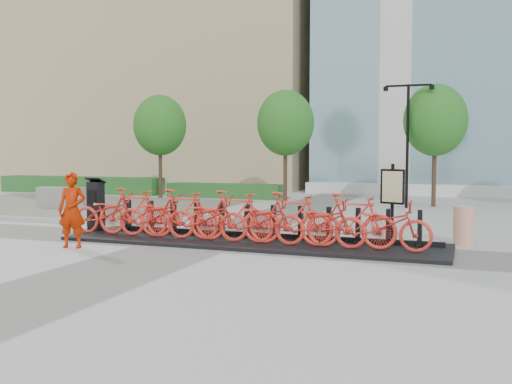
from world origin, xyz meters
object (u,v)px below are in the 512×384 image
(kiosk, at_px, (96,205))
(map_sign, at_px, (392,190))
(worker_red, at_px, (72,210))
(jersey_barrier, at_px, (63,197))
(bike_0, at_px, (109,213))
(construction_barrel, at_px, (464,226))

(kiosk, height_order, map_sign, map_sign)
(worker_red, height_order, jersey_barrier, worker_red)
(bike_0, relative_size, map_sign, 1.09)
(construction_barrel, height_order, jersey_barrier, construction_barrel)
(kiosk, height_order, construction_barrel, kiosk)
(construction_barrel, distance_m, jersey_barrier, 16.16)
(kiosk, relative_size, jersey_barrier, 0.69)
(kiosk, xyz_separation_m, worker_red, (1.01, -2.30, 0.11))
(worker_red, bearing_deg, map_sign, 11.90)
(construction_barrel, bearing_deg, map_sign, 174.70)
(kiosk, bearing_deg, bike_0, -34.40)
(bike_0, height_order, map_sign, map_sign)
(construction_barrel, relative_size, map_sign, 0.48)
(worker_red, relative_size, map_sign, 0.91)
(bike_0, xyz_separation_m, worker_red, (0.17, -1.73, 0.26))
(bike_0, height_order, worker_red, worker_red)
(kiosk, bearing_deg, construction_barrel, 7.64)
(kiosk, bearing_deg, jersey_barrier, 134.98)
(kiosk, relative_size, worker_red, 0.82)
(kiosk, bearing_deg, map_sign, 10.49)
(bike_0, height_order, jersey_barrier, bike_0)
(kiosk, relative_size, map_sign, 0.75)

